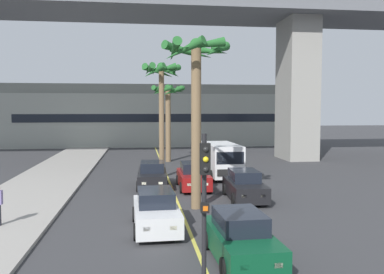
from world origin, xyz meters
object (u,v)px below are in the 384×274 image
at_px(palm_tree_near_median, 168,101).
at_px(traffic_light_median_near, 205,195).
at_px(palm_tree_mid_median, 197,76).
at_px(palm_tree_far_median, 161,83).
at_px(delivery_van, 222,159).
at_px(car_queue_fifth, 240,239).
at_px(car_queue_front, 152,176).
at_px(car_queue_third, 244,186).
at_px(car_queue_second, 156,211).
at_px(car_queue_fourth, 193,177).

bearing_deg(palm_tree_near_median, traffic_light_median_near, -92.13).
height_order(palm_tree_mid_median, palm_tree_far_median, palm_tree_mid_median).
bearing_deg(delivery_van, car_queue_fifth, -99.26).
height_order(delivery_van, traffic_light_median_near, traffic_light_median_near).
bearing_deg(palm_tree_far_median, palm_tree_mid_median, -82.73).
height_order(car_queue_front, delivery_van, delivery_van).
relative_size(car_queue_third, palm_tree_near_median, 0.60).
distance_m(car_queue_second, car_queue_fifth, 4.54).
relative_size(car_queue_second, palm_tree_near_median, 0.59).
bearing_deg(car_queue_front, car_queue_second, -90.82).
distance_m(car_queue_front, delivery_van, 5.84).
bearing_deg(palm_tree_mid_median, car_queue_fourth, 84.38).
xyz_separation_m(car_queue_third, traffic_light_median_near, (-3.91, -11.10, 1.99)).
distance_m(car_queue_fourth, palm_tree_far_median, 7.50).
bearing_deg(car_queue_third, car_queue_fourth, 124.25).
xyz_separation_m(car_queue_second, traffic_light_median_near, (0.94, -6.37, 1.99)).
bearing_deg(car_queue_fourth, delivery_van, 56.45).
xyz_separation_m(car_queue_fifth, palm_tree_mid_median, (-0.42, 6.97, 5.62)).
height_order(palm_tree_near_median, palm_tree_mid_median, palm_tree_mid_median).
bearing_deg(car_queue_fifth, palm_tree_far_median, 95.65).
height_order(car_queue_front, palm_tree_near_median, palm_tree_near_median).
xyz_separation_m(car_queue_third, car_queue_fifth, (-2.35, -8.52, 0.00)).
height_order(delivery_van, palm_tree_mid_median, palm_tree_mid_median).
relative_size(car_queue_second, car_queue_fifth, 1.00).
distance_m(car_queue_front, palm_tree_mid_median, 8.16).
bearing_deg(car_queue_third, traffic_light_median_near, -109.40).
bearing_deg(car_queue_fifth, delivery_van, 80.74).
distance_m(car_queue_third, car_queue_fourth, 4.07).
bearing_deg(car_queue_second, car_queue_fourth, 72.43).
relative_size(traffic_light_median_near, palm_tree_near_median, 0.60).
relative_size(car_queue_fourth, car_queue_fifth, 0.99).
bearing_deg(palm_tree_far_median, traffic_light_median_near, -89.85).
bearing_deg(palm_tree_far_median, car_queue_front, -101.69).
relative_size(delivery_van, traffic_light_median_near, 1.26).
relative_size(car_queue_front, delivery_van, 0.79).
distance_m(traffic_light_median_near, palm_tree_mid_median, 10.28).
relative_size(car_queue_second, traffic_light_median_near, 0.99).
xyz_separation_m(car_queue_second, car_queue_fourth, (2.56, 8.10, 0.00)).
xyz_separation_m(car_queue_front, traffic_light_median_near, (0.82, -15.13, 1.99)).
height_order(car_queue_fifth, palm_tree_mid_median, palm_tree_mid_median).
xyz_separation_m(car_queue_front, palm_tree_mid_median, (1.95, -5.58, 5.62)).
relative_size(car_queue_fifth, palm_tree_mid_median, 0.51).
distance_m(delivery_van, palm_tree_mid_median, 10.46).
bearing_deg(palm_tree_far_median, delivery_van, -8.53).
relative_size(car_queue_third, car_queue_fourth, 1.01).
relative_size(car_queue_second, palm_tree_far_median, 0.52).
distance_m(car_queue_second, car_queue_fourth, 8.49).
xyz_separation_m(car_queue_front, palm_tree_near_median, (1.83, 12.10, 4.82)).
bearing_deg(traffic_light_median_near, palm_tree_mid_median, 83.20).
bearing_deg(car_queue_second, palm_tree_near_median, 84.65).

